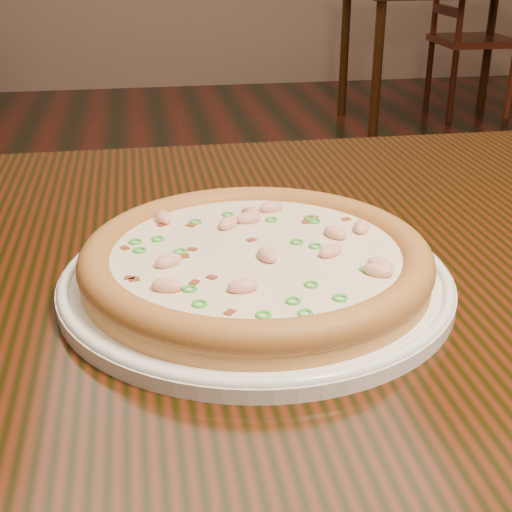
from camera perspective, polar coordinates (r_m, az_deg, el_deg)
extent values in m
cube|color=black|center=(0.69, 9.15, -1.36)|extent=(1.20, 0.80, 0.04)
cylinder|color=white|center=(0.61, 0.00, -2.05)|extent=(0.33, 0.33, 0.01)
torus|color=white|center=(0.61, 0.00, -1.54)|extent=(0.33, 0.33, 0.01)
cylinder|color=gold|center=(0.60, 0.00, -0.78)|extent=(0.29, 0.29, 0.02)
torus|color=#B07A3E|center=(0.60, 0.00, 0.00)|extent=(0.30, 0.30, 0.03)
cylinder|color=#F1E5CB|center=(0.60, 0.00, 0.22)|extent=(0.24, 0.24, 0.00)
ellipsoid|color=#F2B29E|center=(0.53, -1.06, -2.42)|extent=(0.03, 0.02, 0.01)
ellipsoid|color=#F2B29E|center=(0.54, -7.13, -2.35)|extent=(0.03, 0.02, 0.01)
ellipsoid|color=#F2B29E|center=(0.64, 8.43, 2.32)|extent=(0.02, 0.03, 0.01)
ellipsoid|color=#F2B29E|center=(0.56, 9.77, -1.14)|extent=(0.03, 0.03, 0.01)
ellipsoid|color=#F2B29E|center=(0.66, -7.40, 3.07)|extent=(0.02, 0.03, 0.01)
ellipsoid|color=#F2B29E|center=(0.67, -0.31, 3.43)|extent=(0.02, 0.03, 0.01)
ellipsoid|color=#F2B29E|center=(0.64, -2.26, 2.64)|extent=(0.03, 0.03, 0.01)
ellipsoid|color=#F2B29E|center=(0.58, 0.89, 0.08)|extent=(0.02, 0.03, 0.01)
ellipsoid|color=#F2B29E|center=(0.57, 9.93, -0.69)|extent=(0.03, 0.03, 0.01)
ellipsoid|color=#F2B29E|center=(0.59, 6.01, 0.42)|extent=(0.03, 0.02, 0.01)
ellipsoid|color=#F2B29E|center=(0.68, 1.26, 3.95)|extent=(0.03, 0.02, 0.01)
ellipsoid|color=#F2B29E|center=(0.63, 6.36, 1.85)|extent=(0.02, 0.03, 0.01)
ellipsoid|color=#F2B29E|center=(0.57, -7.04, -0.38)|extent=(0.03, 0.02, 0.01)
ellipsoid|color=#F2B29E|center=(0.65, -0.64, 3.04)|extent=(0.03, 0.02, 0.01)
cube|color=maroon|center=(0.68, -0.87, 3.58)|extent=(0.01, 0.01, 0.00)
cube|color=maroon|center=(0.56, -9.71, -1.94)|extent=(0.01, 0.01, 0.00)
cube|color=maroon|center=(0.65, -7.53, 2.41)|extent=(0.01, 0.01, 0.00)
cube|color=maroon|center=(0.65, -5.25, 2.38)|extent=(0.01, 0.01, 0.00)
cube|color=maroon|center=(0.50, -2.12, -4.61)|extent=(0.01, 0.01, 0.00)
cube|color=maroon|center=(0.56, -10.05, -1.82)|extent=(0.01, 0.01, 0.00)
cube|color=maroon|center=(0.64, 6.81, 1.89)|extent=(0.01, 0.01, 0.00)
cube|color=maroon|center=(0.55, -3.55, -1.80)|extent=(0.01, 0.01, 0.00)
cube|color=maroon|center=(0.66, 3.96, 2.66)|extent=(0.01, 0.01, 0.00)
cube|color=maroon|center=(0.62, -0.37, 1.22)|extent=(0.01, 0.01, 0.00)
cube|color=maroon|center=(0.67, 7.21, 2.87)|extent=(0.01, 0.01, 0.00)
cube|color=maroon|center=(0.67, 4.63, 3.05)|extent=(0.01, 0.01, 0.00)
cube|color=maroon|center=(0.59, -5.66, -0.08)|extent=(0.01, 0.01, 0.00)
cube|color=maroon|center=(0.61, -10.44, 0.56)|extent=(0.01, 0.01, 0.00)
cube|color=maroon|center=(0.60, -5.12, 0.46)|extent=(0.01, 0.01, 0.00)
cube|color=maroon|center=(0.55, -4.94, -2.20)|extent=(0.01, 0.01, 0.00)
torus|color=green|center=(0.53, -5.34, -2.65)|extent=(0.02, 0.02, 0.00)
torus|color=green|center=(0.60, -6.11, 0.34)|extent=(0.02, 0.02, 0.00)
torus|color=green|center=(0.62, -7.85, 1.34)|extent=(0.01, 0.01, 0.00)
torus|color=green|center=(0.50, 0.58, -4.75)|extent=(0.01, 0.01, 0.00)
torus|color=green|center=(0.66, 4.70, 2.79)|extent=(0.02, 0.02, 0.00)
torus|color=green|center=(0.52, 6.75, -3.37)|extent=(0.02, 0.02, 0.00)
torus|color=green|center=(0.67, -2.28, 3.33)|extent=(0.01, 0.01, 0.00)
torus|color=green|center=(0.50, 3.97, -4.60)|extent=(0.02, 0.02, 0.00)
torus|color=green|center=(0.60, -9.29, 0.43)|extent=(0.02, 0.02, 0.00)
torus|color=green|center=(0.57, 8.82, -1.08)|extent=(0.01, 0.01, 0.00)
torus|color=green|center=(0.66, -4.85, 2.73)|extent=(0.02, 0.02, 0.00)
torus|color=green|center=(0.66, 1.21, 2.91)|extent=(0.02, 0.02, 0.00)
torus|color=green|center=(0.67, 4.34, 3.06)|extent=(0.02, 0.02, 0.00)
torus|color=green|center=(0.61, 4.78, 0.78)|extent=(0.02, 0.02, 0.00)
torus|color=green|center=(0.54, 4.43, -2.30)|extent=(0.01, 0.01, 0.00)
torus|color=green|center=(0.52, 2.99, -3.63)|extent=(0.01, 0.01, 0.00)
torus|color=green|center=(0.62, -9.64, 1.12)|extent=(0.01, 0.01, 0.00)
torus|color=green|center=(0.61, 3.29, 1.12)|extent=(0.02, 0.02, 0.00)
torus|color=green|center=(0.51, -4.55, -3.84)|extent=(0.02, 0.02, 0.00)
cylinder|color=black|center=(3.81, 9.64, 14.19)|extent=(0.05, 0.05, 0.71)
cylinder|color=black|center=(4.37, 7.08, 15.67)|extent=(0.05, 0.05, 0.71)
cylinder|color=black|center=(4.70, 18.06, 15.33)|extent=(0.05, 0.05, 0.71)
cube|color=#592519|center=(4.57, 16.99, 16.17)|extent=(0.42, 0.42, 0.04)
cylinder|color=#592519|center=(4.52, 19.72, 12.83)|extent=(0.04, 0.04, 0.41)
cylinder|color=#592519|center=(4.84, 17.73, 13.79)|extent=(0.04, 0.04, 0.41)
cylinder|color=#592519|center=(4.37, 15.44, 12.98)|extent=(0.04, 0.04, 0.41)
cylinder|color=#592519|center=(4.69, 13.66, 13.93)|extent=(0.04, 0.04, 0.41)
cylinder|color=#592519|center=(4.32, 15.86, 16.47)|extent=(0.04, 0.04, 0.95)
cylinder|color=#592519|center=(4.65, 14.01, 17.19)|extent=(0.04, 0.04, 0.95)
cube|color=#592519|center=(4.47, 15.08, 18.43)|extent=(0.03, 0.36, 0.05)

